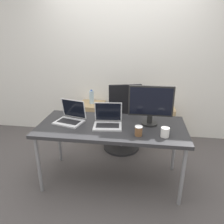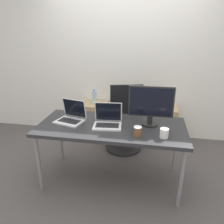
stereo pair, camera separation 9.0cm
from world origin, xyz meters
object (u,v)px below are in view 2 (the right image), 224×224
cabinet_right (163,125)px  coffee_cup_brown (138,131)px  water_bottle (94,97)px  monitor (151,105)px  laptop_left (108,121)px  office_chair (124,126)px  laptop_right (71,117)px  coffee_cup_white (164,133)px  cabinet_left (95,120)px

cabinet_right → coffee_cup_brown: (-0.35, -1.33, 0.49)m
water_bottle → monitor: (0.92, -1.03, 0.27)m
laptop_left → monitor: size_ratio=0.68×
office_chair → monitor: bearing=-59.9°
water_bottle → laptop_left: 1.22m
laptop_right → coffee_cup_white: bearing=-12.5°
office_chair → water_bottle: 0.75m
laptop_left → cabinet_right: bearing=58.1°
laptop_right → coffee_cup_white: 1.11m
water_bottle → cabinet_left: bearing=-90.0°
cabinet_left → laptop_left: bearing=-68.2°
water_bottle → monitor: monitor is taller
laptop_left → monitor: monitor is taller
cabinet_left → coffee_cup_brown: (0.80, -1.33, 0.49)m
office_chair → water_bottle: office_chair is taller
cabinet_right → coffee_cup_brown: size_ratio=5.88×
office_chair → water_bottle: bearing=144.7°
cabinet_right → coffee_cup_brown: coffee_cup_brown is taller
office_chair → laptop_left: 0.84m
office_chair → laptop_right: 0.97m
water_bottle → coffee_cup_white: size_ratio=2.33×
cabinet_right → coffee_cup_white: size_ratio=6.07×
cabinet_left → coffee_cup_brown: size_ratio=5.88×
cabinet_left → coffee_cup_brown: 1.63m
office_chair → laptop_right: bearing=-129.2°
cabinet_right → water_bottle: size_ratio=2.60×
cabinet_left → water_bottle: size_ratio=2.60×
cabinet_left → monitor: 1.54m
coffee_cup_brown → monitor: bearing=68.5°
monitor → coffee_cup_brown: bearing=-111.5°
cabinet_right → coffee_cup_white: coffee_cup_white is taller
cabinet_left → water_bottle: (-0.00, 0.00, 0.42)m
office_chair → coffee_cup_white: 1.13m
cabinet_left → water_bottle: water_bottle is taller
laptop_right → office_chair: bearing=50.8°
water_bottle → laptop_left: bearing=-68.3°
cabinet_right → laptop_right: size_ratio=1.66×
monitor → coffee_cup_brown: size_ratio=4.82×
water_bottle → monitor: 1.41m
office_chair → laptop_right: size_ratio=2.97×
office_chair → coffee_cup_white: (0.52, -0.93, 0.38)m
laptop_right → laptop_left: bearing=-5.8°
laptop_right → coffee_cup_brown: 0.85m
cabinet_right → coffee_cup_white: 1.41m
coffee_cup_brown → laptop_left: bearing=150.0°
coffee_cup_white → coffee_cup_brown: (-0.27, -0.01, 0.00)m
water_bottle → monitor: bearing=-48.1°
coffee_cup_white → monitor: bearing=117.1°
laptop_right → coffee_cup_brown: (0.81, -0.25, 0.00)m
cabinet_left → office_chair: bearing=-35.2°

